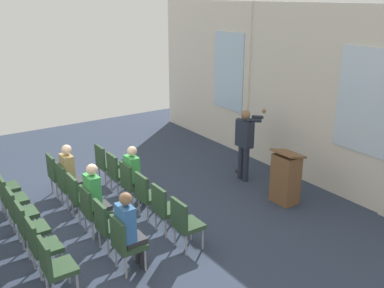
# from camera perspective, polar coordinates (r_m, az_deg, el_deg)

# --- Properties ---
(ground_plane) EXTENTS (13.78, 13.78, 0.00)m
(ground_plane) POSITION_cam_1_polar(r_m,az_deg,el_deg) (8.62, -13.91, -10.57)
(ground_plane) COLOR #2D384C
(rear_partition) EXTENTS (10.60, 0.14, 4.02)m
(rear_partition) POSITION_cam_1_polar(r_m,az_deg,el_deg) (10.61, 12.33, 6.83)
(rear_partition) COLOR silver
(rear_partition) RESTS_ON ground
(speaker) EXTENTS (0.52, 0.69, 1.69)m
(speaker) POSITION_cam_1_polar(r_m,az_deg,el_deg) (10.14, 6.93, 0.53)
(speaker) COLOR #232838
(speaker) RESTS_ON ground
(mic_stand) EXTENTS (0.28, 0.28, 1.55)m
(mic_stand) POSITION_cam_1_polar(r_m,az_deg,el_deg) (10.80, 6.45, -1.94)
(mic_stand) COLOR black
(mic_stand) RESTS_ON ground
(lectern) EXTENTS (0.60, 0.48, 1.16)m
(lectern) POSITION_cam_1_polar(r_m,az_deg,el_deg) (9.31, 12.13, -4.33)
(lectern) COLOR brown
(lectern) RESTS_ON ground
(chair_r0_c0) EXTENTS (0.46, 0.44, 0.94)m
(chair_r0_c0) POSITION_cam_1_polar(r_m,az_deg,el_deg) (10.19, -11.29, -2.30)
(chair_r0_c0) COLOR #99999E
(chair_r0_c0) RESTS_ON ground
(chair_r0_c1) EXTENTS (0.46, 0.44, 0.94)m
(chair_r0_c1) POSITION_cam_1_polar(r_m,az_deg,el_deg) (9.62, -9.71, -3.52)
(chair_r0_c1) COLOR #99999E
(chair_r0_c1) RESTS_ON ground
(chair_r0_c2) EXTENTS (0.46, 0.44, 0.94)m
(chair_r0_c2) POSITION_cam_1_polar(r_m,az_deg,el_deg) (9.06, -7.93, -4.87)
(chair_r0_c2) COLOR #99999E
(chair_r0_c2) RESTS_ON ground
(audience_r0_c2) EXTENTS (0.36, 0.39, 1.29)m
(audience_r0_c2) POSITION_cam_1_polar(r_m,az_deg,el_deg) (9.02, -7.51, -3.70)
(audience_r0_c2) COLOR #2D2D33
(audience_r0_c2) RESTS_ON ground
(chair_r0_c3) EXTENTS (0.46, 0.44, 0.94)m
(chair_r0_c3) POSITION_cam_1_polar(r_m,az_deg,el_deg) (8.52, -5.91, -6.40)
(chair_r0_c3) COLOR #99999E
(chair_r0_c3) RESTS_ON ground
(chair_r0_c4) EXTENTS (0.46, 0.44, 0.94)m
(chair_r0_c4) POSITION_cam_1_polar(r_m,az_deg,el_deg) (7.99, -3.61, -8.13)
(chair_r0_c4) COLOR #99999E
(chair_r0_c4) RESTS_ON ground
(chair_r0_c5) EXTENTS (0.46, 0.44, 0.94)m
(chair_r0_c5) POSITION_cam_1_polar(r_m,az_deg,el_deg) (7.49, -0.96, -10.07)
(chair_r0_c5) COLOR #99999E
(chair_r0_c5) RESTS_ON ground
(chair_r1_c0) EXTENTS (0.46, 0.44, 0.94)m
(chair_r1_c0) POSITION_cam_1_polar(r_m,az_deg,el_deg) (9.86, -17.23, -3.56)
(chair_r1_c0) COLOR #99999E
(chair_r1_c0) RESTS_ON ground
(chair_r1_c1) EXTENTS (0.46, 0.44, 0.94)m
(chair_r1_c1) POSITION_cam_1_polar(r_m,az_deg,el_deg) (9.27, -15.97, -4.91)
(chair_r1_c1) COLOR #99999E
(chair_r1_c1) RESTS_ON ground
(audience_r1_c1) EXTENTS (0.36, 0.39, 1.34)m
(audience_r1_c1) POSITION_cam_1_polar(r_m,az_deg,el_deg) (9.21, -15.62, -3.60)
(audience_r1_c1) COLOR #2D2D33
(audience_r1_c1) RESTS_ON ground
(chair_r1_c2) EXTENTS (0.46, 0.44, 0.94)m
(chair_r1_c2) POSITION_cam_1_polar(r_m,az_deg,el_deg) (8.68, -14.54, -6.43)
(chair_r1_c2) COLOR #99999E
(chair_r1_c2) RESTS_ON ground
(chair_r1_c3) EXTENTS (0.46, 0.44, 0.94)m
(chair_r1_c3) POSITION_cam_1_polar(r_m,az_deg,el_deg) (8.12, -12.89, -8.17)
(chair_r1_c3) COLOR #99999E
(chair_r1_c3) RESTS_ON ground
(audience_r1_c3) EXTENTS (0.36, 0.39, 1.37)m
(audience_r1_c3) POSITION_cam_1_polar(r_m,az_deg,el_deg) (8.04, -12.49, -6.61)
(audience_r1_c3) COLOR #2D2D33
(audience_r1_c3) RESTS_ON ground
(chair_r1_c4) EXTENTS (0.46, 0.44, 0.94)m
(chair_r1_c4) POSITION_cam_1_polar(r_m,az_deg,el_deg) (7.56, -10.98, -10.15)
(chair_r1_c4) COLOR #99999E
(chair_r1_c4) RESTS_ON ground
(chair_r1_c5) EXTENTS (0.46, 0.44, 0.94)m
(chair_r1_c5) POSITION_cam_1_polar(r_m,az_deg,el_deg) (7.03, -8.74, -12.43)
(chair_r1_c5) COLOR #99999E
(chair_r1_c5) RESTS_ON ground
(audience_r1_c5) EXTENTS (0.36, 0.39, 1.35)m
(audience_r1_c5) POSITION_cam_1_polar(r_m,az_deg,el_deg) (6.95, -8.23, -10.76)
(audience_r1_c5) COLOR #2D2D33
(audience_r1_c5) RESTS_ON ground
(chair_r2_c0) EXTENTS (0.46, 0.44, 0.94)m
(chair_r2_c0) POSITION_cam_1_polar(r_m,az_deg,el_deg) (9.64, -23.52, -4.85)
(chair_r2_c0) COLOR #99999E
(chair_r2_c0) RESTS_ON ground
(chair_r2_c1) EXTENTS (0.46, 0.44, 0.94)m
(chair_r2_c1) POSITION_cam_1_polar(r_m,az_deg,el_deg) (9.04, -22.66, -6.32)
(chair_r2_c1) COLOR #99999E
(chair_r2_c1) RESTS_ON ground
(chair_r2_c2) EXTENTS (0.46, 0.44, 0.94)m
(chair_r2_c2) POSITION_cam_1_polar(r_m,az_deg,el_deg) (8.44, -21.68, -8.01)
(chair_r2_c2) COLOR #99999E
(chair_r2_c2) RESTS_ON ground
(chair_r2_c3) EXTENTS (0.46, 0.44, 0.94)m
(chair_r2_c3) POSITION_cam_1_polar(r_m,az_deg,el_deg) (7.85, -20.53, -9.94)
(chair_r2_c3) COLOR #99999E
(chair_r2_c3) RESTS_ON ground
(chair_r2_c4) EXTENTS (0.46, 0.44, 0.94)m
(chair_r2_c4) POSITION_cam_1_polar(r_m,az_deg,el_deg) (7.28, -19.18, -12.18)
(chair_r2_c4) COLOR #99999E
(chair_r2_c4) RESTS_ON ground
(chair_r2_c5) EXTENTS (0.46, 0.44, 0.94)m
(chair_r2_c5) POSITION_cam_1_polar(r_m,az_deg,el_deg) (6.72, -17.58, -14.78)
(chair_r2_c5) COLOR #99999E
(chair_r2_c5) RESTS_ON ground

